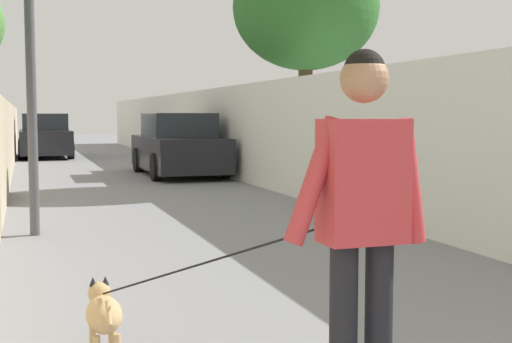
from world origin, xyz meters
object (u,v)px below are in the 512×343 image
object	(u,v)px
dog	(104,312)
car_far	(45,137)
car_near	(178,146)
tree_right_distant	(306,9)
person_skateboarder	(363,206)

from	to	relation	value
dog	car_far	xyz separation A→B (m)	(21.20, -0.25, 0.44)
car_near	car_far	distance (m)	9.18
car_far	dog	bearing A→B (deg)	179.32
tree_right_distant	car_far	distance (m)	13.31
person_skateboarder	car_near	xyz separation A→B (m)	(14.01, -2.18, -0.37)
car_near	car_far	size ratio (longest dim) A/B	0.97
tree_right_distant	car_far	size ratio (longest dim) A/B	1.16
dog	car_near	xyz separation A→B (m)	(12.50, -3.18, 0.44)
dog	car_near	world-z (taller)	car_near
tree_right_distant	person_skateboarder	bearing A→B (deg)	158.60
dog	car_far	distance (m)	21.21
dog	car_far	bearing A→B (deg)	-0.68
dog	car_near	bearing A→B (deg)	-14.27
car_near	car_far	world-z (taller)	same
car_near	person_skateboarder	bearing A→B (deg)	171.17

